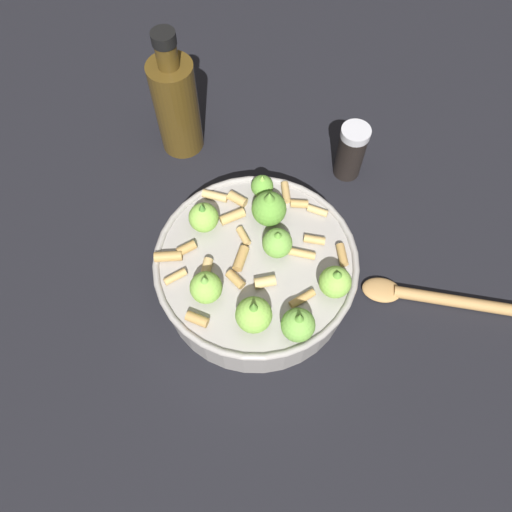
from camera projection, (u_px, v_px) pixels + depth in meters
ground_plane at (256, 283)px, 0.67m from camera, size 2.40×2.40×0.00m
cooking_pan at (257, 269)px, 0.64m from camera, size 0.26×0.26×0.12m
pepper_shaker at (351, 152)px, 0.72m from camera, size 0.04×0.04×0.09m
olive_oil_bottle at (176, 104)px, 0.72m from camera, size 0.06×0.06×0.20m
wooden_spoon at (443, 299)px, 0.66m from camera, size 0.17×0.21×0.02m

